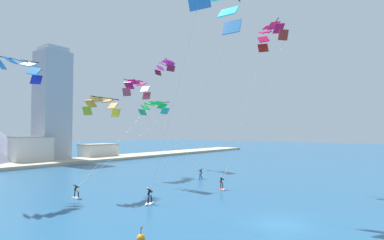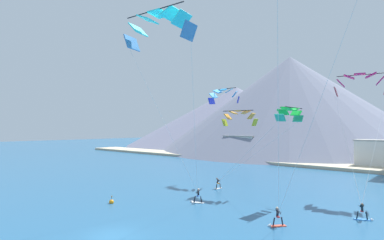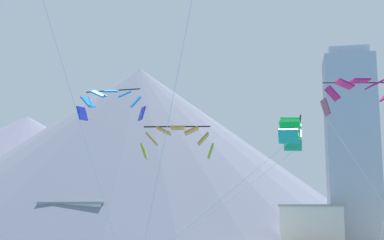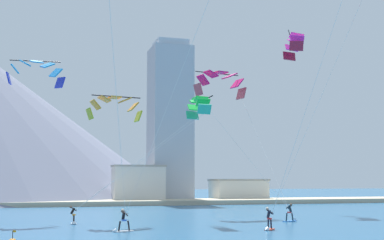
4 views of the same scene
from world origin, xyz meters
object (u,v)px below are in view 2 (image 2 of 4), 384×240
kitesurfer_mid_center (196,198)px  parafoil_kite_distant_low_drift (239,116)px  kitesurfer_far_left (217,186)px  parafoil_kite_mid_center (159,25)px  kitesurfer_near_trail (365,215)px  parafoil_kite_distant_high_outer (224,94)px  race_marker_buoy (111,202)px  parafoil_kite_near_trail (360,82)px  parafoil_kite_far_left (289,113)px  kitesurfer_near_lead (276,220)px

kitesurfer_mid_center → parafoil_kite_distant_low_drift: 13.24m
kitesurfer_far_left → parafoil_kite_mid_center: parafoil_kite_mid_center is taller
kitesurfer_near_trail → kitesurfer_far_left: (-19.41, 2.54, -0.06)m
kitesurfer_near_trail → parafoil_kite_distant_low_drift: (-15.94, 3.10, 10.04)m
kitesurfer_far_left → parafoil_kite_distant_high_outer: size_ratio=0.31×
kitesurfer_near_trail → race_marker_buoy: bearing=-152.7°
kitesurfer_far_left → parafoil_kite_near_trail: (16.77, 9.11, 14.51)m
parafoil_kite_near_trail → parafoil_kite_mid_center: 27.80m
parafoil_kite_far_left → parafoil_kite_distant_low_drift: (-7.63, 0.96, -0.14)m
parafoil_kite_distant_high_outer → parafoil_kite_far_left: bearing=-26.2°
parafoil_kite_far_left → parafoil_kite_distant_high_outer: bearing=153.8°
parafoil_kite_distant_high_outer → kitesurfer_near_trail: bearing=-22.1°
kitesurfer_near_lead → parafoil_kite_distant_low_drift: 17.75m
kitesurfer_near_lead → race_marker_buoy: 18.94m
kitesurfer_near_lead → parafoil_kite_far_left: 14.13m
kitesurfer_near_lead → parafoil_kite_distant_high_outer: size_ratio=0.31×
parafoil_kite_mid_center → parafoil_kite_near_trail: bearing=62.7°
kitesurfer_near_trail → kitesurfer_far_left: size_ratio=1.00×
race_marker_buoy → kitesurfer_far_left: bearing=73.2°
parafoil_kite_mid_center → parafoil_kite_distant_high_outer: parafoil_kite_mid_center is taller
kitesurfer_near_trail → kitesurfer_far_left: bearing=172.5°
kitesurfer_mid_center → parafoil_kite_far_left: parafoil_kite_far_left is taller
parafoil_kite_mid_center → parafoil_kite_distant_low_drift: bearing=92.5°
parafoil_kite_distant_high_outer → race_marker_buoy: (-0.97, -21.64, -14.48)m
kitesurfer_near_lead → kitesurfer_near_trail: (5.63, 7.31, -0.02)m
kitesurfer_mid_center → parafoil_kite_distant_high_outer: (-6.37, 14.84, 14.13)m
parafoil_kite_far_left → race_marker_buoy: bearing=-137.2°
race_marker_buoy → parafoil_kite_mid_center: bearing=-3.1°
parafoil_kite_distant_low_drift → race_marker_buoy: (-7.95, -15.41, -10.39)m
kitesurfer_far_left → race_marker_buoy: kitesurfer_far_left is taller
parafoil_kite_mid_center → race_marker_buoy: bearing=176.9°
kitesurfer_mid_center → kitesurfer_near_trail: bearing=18.4°
parafoil_kite_near_trail → parafoil_kite_mid_center: parafoil_kite_mid_center is taller
parafoil_kite_distant_high_outer → parafoil_kite_distant_low_drift: (6.98, -6.23, -4.09)m
parafoil_kite_distant_low_drift → kitesurfer_mid_center: bearing=-94.1°
kitesurfer_near_lead → kitesurfer_mid_center: kitesurfer_near_lead is taller
kitesurfer_near_trail → parafoil_kite_distant_low_drift: bearing=169.0°
kitesurfer_near_lead → parafoil_kite_distant_low_drift: bearing=134.7°
kitesurfer_near_lead → parafoil_kite_distant_high_outer: 27.83m
kitesurfer_far_left → parafoil_kite_distant_low_drift: 10.69m
parafoil_kite_near_trail → parafoil_kite_far_left: (-5.67, -9.51, -4.28)m
kitesurfer_near_trail → kitesurfer_mid_center: kitesurfer_near_trail is taller
kitesurfer_mid_center → parafoil_kite_near_trail: parafoil_kite_near_trail is taller
kitesurfer_far_left → parafoil_kite_near_trail: 23.97m
race_marker_buoy → kitesurfer_near_trail: bearing=27.3°
parafoil_kite_near_trail → parafoil_kite_distant_high_outer: bearing=-173.5°
kitesurfer_far_left → parafoil_kite_near_trail: parafoil_kite_near_trail is taller
parafoil_kite_mid_center → race_marker_buoy: (-8.65, 0.46, -18.93)m
parafoil_kite_mid_center → parafoil_kite_distant_high_outer: bearing=109.1°
kitesurfer_near_lead → parafoil_kite_far_left: (-2.68, 9.45, 10.15)m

